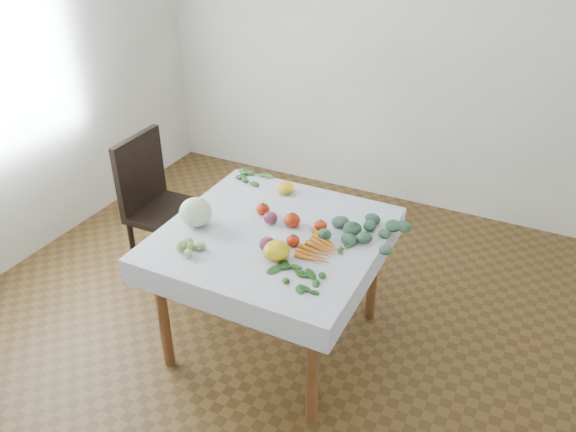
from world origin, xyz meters
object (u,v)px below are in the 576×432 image
table (273,248)px  chair (157,198)px  cabbage (196,212)px  carrot_bunch (321,249)px  heirloom_back (286,188)px

table → chair: size_ratio=1.02×
cabbage → carrot_bunch: size_ratio=0.65×
chair → heirloom_back: bearing=8.1°
table → carrot_bunch: bearing=-10.2°
chair → heirloom_back: chair is taller
table → heirloom_back: size_ratio=9.80×
cabbage → carrot_bunch: 0.71m
cabbage → heirloom_back: 0.60m
chair → cabbage: 0.79m
carrot_bunch → table: bearing=169.8°
table → carrot_bunch: (0.30, -0.05, 0.12)m
chair → carrot_bunch: (1.32, -0.34, 0.21)m
table → heirloom_back: heirloom_back is taller
heirloom_back → carrot_bunch: size_ratio=0.38×
table → chair: bearing=164.0°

